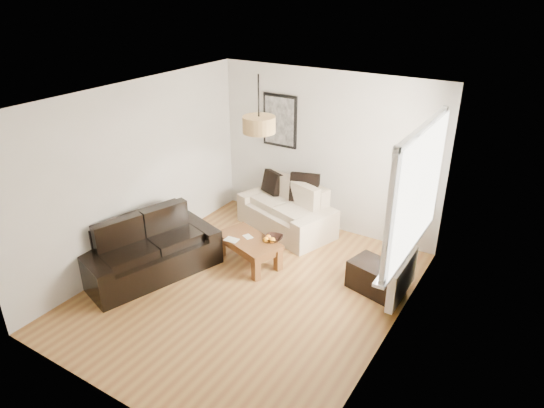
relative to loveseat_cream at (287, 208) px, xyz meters
The scene contains 21 objects.
floor 1.88m from the loveseat_cream, 75.85° to the right, with size 4.50×4.50×0.00m, color brown.
ceiling 2.87m from the loveseat_cream, 75.85° to the right, with size 3.80×4.50×0.00m, color white, non-canonical shape.
wall_back 1.11m from the loveseat_cream, 46.33° to the left, with size 3.80×0.04×2.60m, color silver, non-canonical shape.
wall_front 4.15m from the loveseat_cream, 83.65° to the right, with size 3.80×0.04×2.60m, color silver, non-canonical shape.
wall_left 2.47m from the loveseat_cream, 129.19° to the right, with size 0.04×4.50×2.60m, color silver, non-canonical shape.
wall_right 3.08m from the loveseat_cream, 37.16° to the right, with size 0.04×4.50×2.60m, color silver, non-canonical shape.
window_bay 2.78m from the loveseat_cream, 23.00° to the right, with size 0.14×1.90×1.60m, color white, non-canonical shape.
radiator 2.47m from the loveseat_cream, 23.36° to the right, with size 0.10×0.90×0.52m, color white.
poster 1.44m from the loveseat_cream, 132.36° to the left, with size 0.62×0.04×0.87m, color black, non-canonical shape.
pendant_shade 2.40m from the loveseat_cream, 73.13° to the right, with size 0.40×0.40×0.20m, color tan.
loveseat_cream is the anchor object (origin of this frame).
sofa_leather 2.35m from the loveseat_cream, 114.66° to the right, with size 1.86×0.90×0.80m, color black, non-canonical shape.
coffee_table 1.21m from the loveseat_cream, 87.35° to the right, with size 0.97×0.53×0.40m, color brown, non-canonical shape.
ottoman 2.10m from the loveseat_cream, 24.72° to the right, with size 0.69×0.45×0.40m, color black.
cushion_left 0.54m from the loveseat_cream, 154.58° to the left, with size 0.38×0.12×0.38m, color black.
cushion_right 0.45m from the loveseat_cream, 41.16° to the left, with size 0.47×0.15×0.47m, color black.
fruit_bowl 1.11m from the loveseat_cream, 69.50° to the right, with size 0.26×0.26×0.06m, color black.
orange_a 1.19m from the loveseat_cream, 74.23° to the right, with size 0.08×0.08×0.08m, color orange.
orange_b 1.18m from the loveseat_cream, 69.85° to the right, with size 0.09×0.09×0.09m, color orange.
orange_c 1.10m from the loveseat_cream, 73.69° to the right, with size 0.08×0.08×0.08m, color orange.
papers 1.35m from the loveseat_cream, 95.77° to the right, with size 0.20×0.14×0.01m, color white.
Camera 1 is at (3.14, -4.47, 3.86)m, focal length 32.10 mm.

